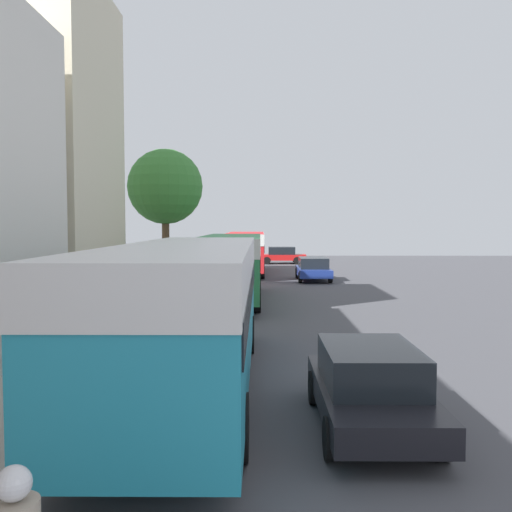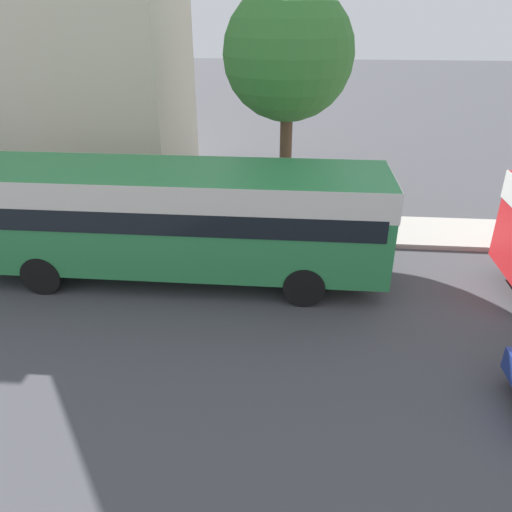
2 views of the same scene
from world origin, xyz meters
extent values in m
cube|color=beige|center=(-9.21, 19.06, 5.97)|extent=(6.02, 6.47, 11.94)
cube|color=#2D8447|center=(-1.85, 23.82, 1.71)|extent=(2.52, 10.44, 2.42)
cube|color=silver|center=(-1.85, 23.82, 2.56)|extent=(2.55, 10.49, 0.73)
cube|color=black|center=(-1.85, 23.82, 2.01)|extent=(2.57, 10.02, 0.53)
cylinder|color=black|center=(-3.01, 27.06, 0.50)|extent=(0.28, 1.00, 1.00)
cylinder|color=black|center=(-0.69, 27.06, 0.50)|extent=(0.28, 1.00, 1.00)
cylinder|color=black|center=(-3.01, 20.58, 0.50)|extent=(0.28, 1.00, 1.00)
cylinder|color=black|center=(-0.69, 20.58, 0.50)|extent=(0.28, 1.00, 1.00)
cylinder|color=#232838|center=(-5.12, 18.18, 0.55)|extent=(0.32, 0.32, 0.81)
cylinder|color=maroon|center=(-5.12, 18.18, 1.29)|extent=(0.40, 0.40, 0.67)
sphere|color=tan|center=(-5.12, 18.18, 1.74)|extent=(0.22, 0.22, 0.22)
cylinder|color=#232838|center=(-5.86, 27.69, 0.53)|extent=(0.28, 0.28, 0.75)
cylinder|color=#33477F|center=(-5.86, 27.69, 1.22)|extent=(0.35, 0.35, 0.63)
sphere|color=tan|center=(-5.86, 27.69, 1.63)|extent=(0.20, 0.20, 0.20)
cylinder|color=brown|center=(-5.21, 26.41, 2.02)|extent=(0.36, 0.36, 3.74)
sphere|color=#387A33|center=(-5.21, 26.41, 5.26)|extent=(3.65, 3.65, 3.65)
camera|label=1|loc=(-0.56, -1.43, 3.46)|focal=40.00mm
camera|label=2|loc=(9.61, 26.82, 6.51)|focal=35.00mm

